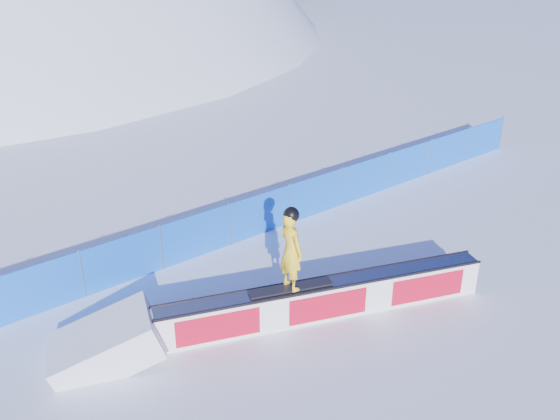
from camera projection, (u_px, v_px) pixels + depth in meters
ground at (379, 309)px, 13.95m from camera, size 160.00×160.00×0.00m
safety_fence at (260, 214)px, 16.88m from camera, size 22.05×0.05×1.30m
rail_box at (324, 300)px, 13.50m from camera, size 7.12×3.01×0.89m
snow_ramp at (108, 358)px, 12.42m from camera, size 2.56×2.06×1.39m
snowboarder at (291, 250)px, 12.69m from camera, size 1.81×0.92×1.89m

